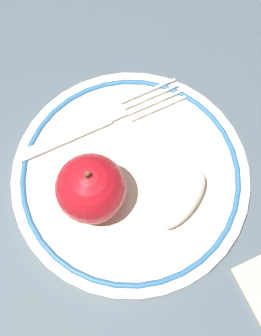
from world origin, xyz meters
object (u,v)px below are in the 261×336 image
object	(u,v)px
apple_red_whole	(91,189)
apple_slice_front	(182,199)
plate	(130,178)
fork	(97,124)

from	to	relation	value
apple_red_whole	apple_slice_front	distance (m)	0.09
plate	apple_slice_front	xyz separation A→B (m)	(-0.03, 0.05, 0.02)
plate	fork	world-z (taller)	fork
apple_red_whole	apple_slice_front	world-z (taller)	apple_red_whole
fork	apple_red_whole	bearing A→B (deg)	-116.94
fork	apple_slice_front	bearing A→B (deg)	-70.96
apple_slice_front	fork	size ratio (longest dim) A/B	0.38
plate	fork	size ratio (longest dim) A/B	1.30
apple_slice_front	fork	world-z (taller)	apple_slice_front
apple_red_whole	plate	bearing A→B (deg)	-171.75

